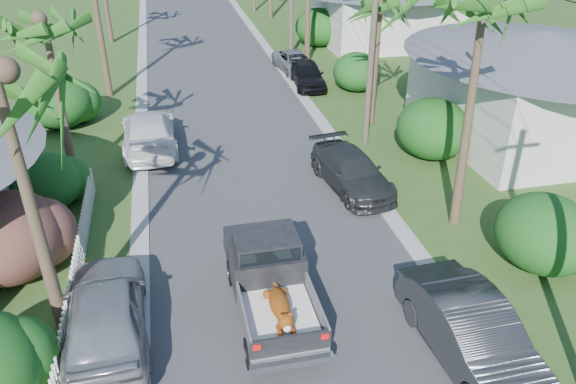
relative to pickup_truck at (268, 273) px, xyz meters
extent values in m
plane|color=#355520|center=(0.74, -3.10, -1.01)|extent=(120.00, 120.00, 0.00)
cube|color=#38383A|center=(0.74, 21.90, -1.00)|extent=(8.00, 100.00, 0.02)
cube|color=#A5A39E|center=(-3.56, 21.90, -0.98)|extent=(0.60, 100.00, 0.06)
cube|color=#A5A39E|center=(5.04, 21.90, -0.98)|extent=(0.60, 100.00, 0.06)
cylinder|color=black|center=(-0.85, -2.21, -0.63)|extent=(0.28, 0.76, 0.76)
cylinder|color=black|center=(0.85, -2.21, -0.63)|extent=(0.28, 0.76, 0.76)
cylinder|color=black|center=(-0.85, 1.04, -0.63)|extent=(0.28, 0.76, 0.76)
cylinder|color=black|center=(0.85, 1.04, -0.63)|extent=(0.28, 0.76, 0.76)
cube|color=gray|center=(0.00, -1.56, -0.39)|extent=(1.90, 2.40, 0.24)
cube|color=gray|center=(-0.92, -1.56, -0.01)|extent=(0.06, 2.40, 0.55)
cube|color=gray|center=(0.92, -1.56, -0.01)|extent=(0.06, 2.40, 0.55)
cube|color=black|center=(0.00, -2.73, -0.03)|extent=(1.92, 0.08, 0.52)
cube|color=silver|center=(0.00, -2.89, -0.46)|extent=(1.98, 0.18, 0.18)
cube|color=red|center=(-0.80, -2.78, 0.09)|extent=(0.18, 0.05, 0.14)
cube|color=red|center=(0.80, -2.78, 0.09)|extent=(0.18, 0.05, 0.14)
cube|color=black|center=(0.00, 0.29, 0.04)|extent=(1.94, 1.65, 1.10)
cube|color=black|center=(0.00, 0.29, 0.77)|extent=(1.70, 1.35, 0.55)
cube|color=black|center=(0.00, -0.38, 0.74)|extent=(1.60, 0.05, 0.45)
cube|color=black|center=(0.00, 1.54, -0.11)|extent=(1.94, 1.20, 0.80)
cube|color=white|center=(0.00, -1.56, -0.19)|extent=(1.70, 2.10, 0.16)
ellipsoid|color=orange|center=(0.00, -1.46, 0.11)|extent=(0.48, 1.25, 0.43)
sphere|color=orange|center=(0.00, -2.21, 0.19)|extent=(0.40, 0.40, 0.40)
ellipsoid|color=white|center=(0.00, -1.46, 0.01)|extent=(0.32, 0.86, 0.18)
imported|color=#282A2C|center=(4.34, -3.20, -0.19)|extent=(1.97, 5.04, 1.64)
imported|color=#2A2D2E|center=(4.34, 5.91, -0.33)|extent=(2.54, 4.92, 1.36)
imported|color=black|center=(5.74, 18.09, -0.31)|extent=(1.94, 4.20, 1.39)
imported|color=#9C9EA3|center=(5.74, 21.09, -0.42)|extent=(2.44, 4.45, 1.18)
imported|color=#A2A4A9|center=(-4.26, -0.52, -0.15)|extent=(2.26, 5.12, 1.71)
imported|color=white|center=(-3.12, 11.25, -0.21)|extent=(2.36, 5.56, 1.60)
cone|color=brown|center=(-5.46, -0.10, 2.49)|extent=(0.36, 0.71, 7.01)
cone|color=brown|center=(-6.06, 8.90, 2.09)|extent=(0.36, 0.61, 6.21)
cone|color=brown|center=(-5.26, 18.90, 2.99)|extent=(0.36, 0.36, 8.00)
cone|color=brown|center=(7.04, 2.90, 2.74)|extent=(0.36, 0.73, 7.51)
cone|color=brown|center=(7.34, 11.90, 1.99)|extent=(0.36, 0.54, 6.01)
ellipsoid|color=#9E163C|center=(-7.06, 2.90, 0.29)|extent=(3.00, 3.30, 2.60)
ellipsoid|color=#1E4B15|center=(-6.66, 6.90, -0.01)|extent=(2.40, 2.64, 2.00)
ellipsoid|color=#1E4B15|center=(-7.26, 14.90, 0.19)|extent=(3.20, 3.52, 2.40)
ellipsoid|color=#1E4B15|center=(8.34, -0.10, 0.14)|extent=(2.80, 3.08, 2.30)
ellipsoid|color=#1E4B15|center=(8.54, 7.90, 0.24)|extent=(3.00, 3.30, 2.50)
ellipsoid|color=#1E4B15|center=(8.24, 16.90, 0.04)|extent=(2.60, 2.86, 2.10)
ellipsoid|color=#1E4B15|center=(8.74, 26.90, 0.29)|extent=(3.20, 3.52, 2.60)
cube|color=white|center=(-5.26, 2.40, -0.51)|extent=(0.10, 11.00, 1.00)
cube|color=silver|center=(13.74, 8.90, 0.89)|extent=(8.00, 9.00, 3.80)
cone|color=#595B60|center=(13.74, 8.90, 3.29)|extent=(6.48, 6.48, 1.00)
cube|color=silver|center=(13.74, 26.90, 0.79)|extent=(9.00, 8.00, 3.60)
cylinder|color=brown|center=(6.34, 9.90, 3.49)|extent=(0.26, 0.26, 9.00)
camera|label=1|loc=(-2.16, -12.08, 9.29)|focal=35.00mm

